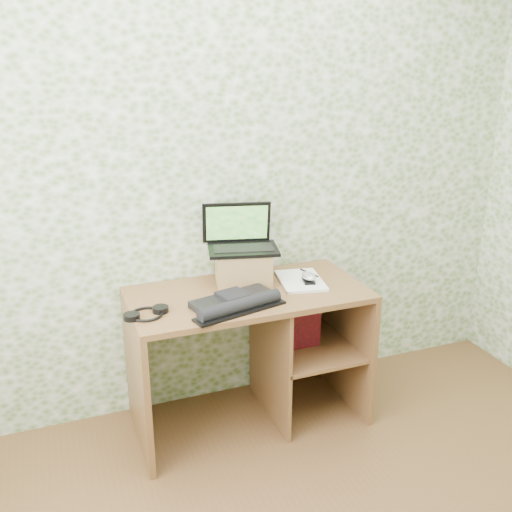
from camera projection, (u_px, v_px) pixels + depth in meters
name	position (u px, v px, depth m)	size (l,w,h in m)	color
wall_back	(227.00, 173.00, 2.98)	(3.50, 3.50, 0.00)	white
desk	(260.00, 334.00, 3.03)	(1.20, 0.60, 0.75)	brown
riser	(243.00, 266.00, 2.99)	(0.28, 0.24, 0.17)	#A47F49
laptop	(240.00, 238.00, 2.98)	(0.41, 0.33, 0.24)	black
keyboard	(236.00, 302.00, 2.70)	(0.48, 0.34, 0.07)	black
headphones	(146.00, 314.00, 2.62)	(0.21, 0.19, 0.03)	black
notepad	(301.00, 281.00, 3.01)	(0.22, 0.31, 0.01)	white
mouse	(309.00, 278.00, 2.97)	(0.07, 0.11, 0.04)	silver
pen	(309.00, 273.00, 3.09)	(0.01, 0.01, 0.14)	black
red_box	(296.00, 320.00, 3.04)	(0.26, 0.08, 0.31)	maroon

